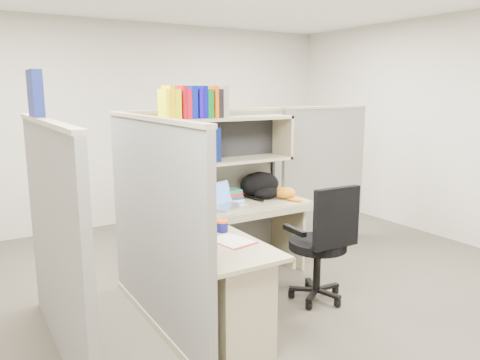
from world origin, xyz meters
TOP-DOWN VIEW (x-y plane):
  - ground at (0.00, 0.00)m, footprint 6.00×6.00m
  - room_shell at (0.00, 0.00)m, footprint 6.00×6.00m
  - cubicle at (-0.37, 0.45)m, footprint 3.79×1.84m
  - desk at (-0.41, -0.29)m, footprint 1.74×1.75m
  - laptop at (0.01, 0.49)m, footprint 0.43×0.43m
  - backpack at (0.53, 0.67)m, footprint 0.50×0.42m
  - orange_cap at (0.70, 0.52)m, footprint 0.27×0.29m
  - snack_canister at (-0.40, -0.13)m, footprint 0.09×0.09m
  - tissue_box at (-0.72, -0.45)m, footprint 0.16×0.16m
  - mouse at (0.14, 0.44)m, footprint 0.10×0.07m
  - paper_cup at (-0.08, 0.76)m, footprint 0.07×0.07m
  - book_stack at (0.18, 0.74)m, footprint 0.19×0.25m
  - loose_paper at (-0.45, -0.36)m, footprint 0.27×0.33m
  - task_chair at (0.46, -0.30)m, footprint 0.55×0.51m

SIDE VIEW (x-z plane):
  - ground at x=0.00m, z-range 0.00..0.00m
  - task_chair at x=0.46m, z-range -0.15..0.90m
  - desk at x=-0.41m, z-range 0.07..0.80m
  - loose_paper at x=-0.45m, z-range 0.73..0.73m
  - mouse at x=0.14m, z-range 0.73..0.77m
  - paper_cup at x=-0.08m, z-range 0.73..0.82m
  - snack_canister at x=-0.40m, z-range 0.73..0.82m
  - orange_cap at x=0.70m, z-range 0.73..0.85m
  - book_stack at x=0.18m, z-range 0.73..0.85m
  - tissue_box at x=-0.72m, z-range 0.73..0.93m
  - laptop at x=0.01m, z-range 0.73..0.97m
  - backpack at x=0.53m, z-range 0.73..0.99m
  - cubicle at x=-0.37m, z-range -0.07..1.88m
  - room_shell at x=0.00m, z-range -1.38..4.62m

